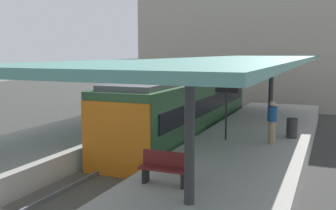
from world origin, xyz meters
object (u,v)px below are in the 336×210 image
Objects in this scene: platform_sign at (226,99)px; passenger_near_bench at (272,122)px; litter_bin at (292,128)px; platform_bench at (166,167)px; commuter_train at (186,107)px.

passenger_near_bench is (1.77, 0.02, -0.77)m from platform_sign.
passenger_near_bench is at bearing -113.54° from litter_bin.
platform_bench is 6.12m from passenger_near_bench.
platform_sign is 2.76× the size of litter_bin.
commuter_train is 8.52× the size of passenger_near_bench.
platform_sign is at bearing -149.22° from litter_bin.
passenger_near_bench is (-0.61, -1.40, 0.46)m from litter_bin.
platform_bench is 1.75× the size of litter_bin.
platform_sign is (2.91, -3.34, 0.90)m from commuter_train.
litter_bin is at bearing 66.46° from passenger_near_bench.
litter_bin is at bearing 30.78° from platform_sign.
commuter_train is 10.04× the size of platform_bench.
commuter_train is 5.64m from litter_bin.
platform_bench is 7.63m from litter_bin.
platform_sign is 1.34× the size of passenger_near_bench.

